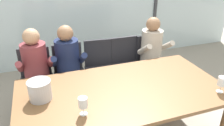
{
  "coord_description": "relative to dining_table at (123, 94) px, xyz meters",
  "views": [
    {
      "loc": [
        -0.77,
        -1.86,
        2.0
      ],
      "look_at": [
        0.0,
        0.35,
        0.87
      ],
      "focal_mm": 35.34,
      "sensor_mm": 36.0,
      "label": 1
    }
  ],
  "objects": [
    {
      "name": "ground",
      "position": [
        0.0,
        1.0,
        -0.66
      ],
      "size": [
        14.0,
        14.0,
        0.0
      ],
      "primitive_type": "plane",
      "color": "#9E9384"
    },
    {
      "name": "dining_table",
      "position": [
        0.0,
        0.0,
        0.0
      ],
      "size": [
        2.22,
        1.17,
        0.72
      ],
      "color": "brown",
      "rests_on": "ground"
    },
    {
      "name": "chair_near_curtain",
      "position": [
        -0.88,
        1.01,
        -0.14
      ],
      "size": [
        0.47,
        0.47,
        0.89
      ],
      "rotation": [
        0.0,
        0.0,
        -0.06
      ],
      "color": "#232328",
      "rests_on": "ground"
    },
    {
      "name": "chair_left_of_center",
      "position": [
        -0.42,
        1.01,
        -0.14
      ],
      "size": [
        0.46,
        0.46,
        0.89
      ],
      "rotation": [
        0.0,
        0.0,
        0.04
      ],
      "color": "#232328",
      "rests_on": "ground"
    },
    {
      "name": "chair_center",
      "position": [
        0.04,
        1.02,
        -0.14
      ],
      "size": [
        0.48,
        0.48,
        0.89
      ],
      "rotation": [
        0.0,
        0.0,
        -0.1
      ],
      "color": "#232328",
      "rests_on": "ground"
    },
    {
      "name": "chair_right_of_center",
      "position": [
        0.47,
        1.01,
        -0.14
      ],
      "size": [
        0.44,
        0.44,
        0.89
      ],
      "rotation": [
        0.0,
        0.0,
        -0.01
      ],
      "color": "#232328",
      "rests_on": "ground"
    },
    {
      "name": "chair_near_window_right",
      "position": [
        0.89,
        0.99,
        -0.14
      ],
      "size": [
        0.48,
        0.48,
        0.89
      ],
      "rotation": [
        0.0,
        0.0,
        0.09
      ],
      "color": "#232328",
      "rests_on": "ground"
    },
    {
      "name": "person_maroon_top",
      "position": [
        -0.86,
        0.86,
        0.04
      ],
      "size": [
        0.47,
        0.62,
        1.21
      ],
      "rotation": [
        0.0,
        0.0,
        0.04
      ],
      "color": "brown",
      "rests_on": "ground"
    },
    {
      "name": "person_navy_polo",
      "position": [
        -0.44,
        0.86,
        0.04
      ],
      "size": [
        0.47,
        0.62,
        1.21
      ],
      "rotation": [
        0.0,
        0.0,
        -0.03
      ],
      "color": "#192347",
      "rests_on": "ground"
    },
    {
      "name": "person_beige_jumper",
      "position": [
        0.85,
        0.86,
        0.04
      ],
      "size": [
        0.47,
        0.62,
        1.21
      ],
      "rotation": [
        0.0,
        0.0,
        0.04
      ],
      "color": "#B7AD9E",
      "rests_on": "ground"
    },
    {
      "name": "ice_bucket_primary",
      "position": [
        -0.84,
        0.1,
        0.17
      ],
      "size": [
        0.23,
        0.23,
        0.2
      ],
      "color": "#B7B7BC",
      "rests_on": "dining_table"
    },
    {
      "name": "wine_glass_by_left_taster",
      "position": [
        0.94,
        -0.38,
        0.18
      ],
      "size": [
        0.08,
        0.08,
        0.17
      ],
      "color": "silver",
      "rests_on": "dining_table"
    },
    {
      "name": "wine_glass_near_bucket",
      "position": [
        -0.49,
        -0.27,
        0.18
      ],
      "size": [
        0.08,
        0.08,
        0.17
      ],
      "color": "silver",
      "rests_on": "dining_table"
    }
  ]
}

